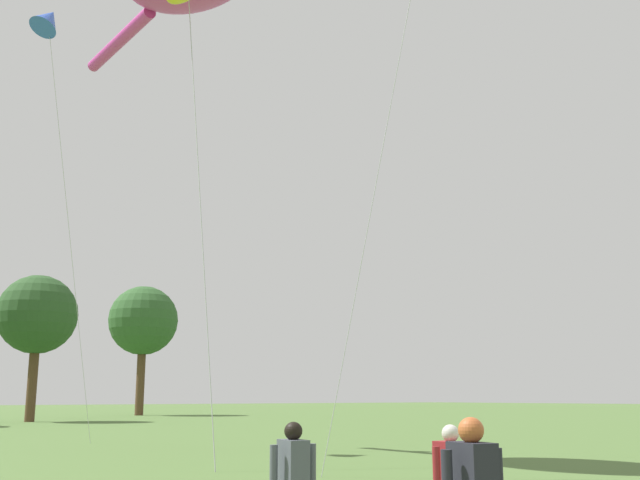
% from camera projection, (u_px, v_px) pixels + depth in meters
% --- Properties ---
extents(small_kite_delta_white, '(4.11, 3.27, 14.82)m').
position_uv_depth(small_kite_delta_white, '(48.00, 21.00, 25.68)').
color(small_kite_delta_white, blue).
rests_on(small_kite_delta_white, ground).
extents(tree_oak_left, '(5.29, 5.29, 9.69)m').
position_uv_depth(tree_oak_left, '(37.00, 315.00, 50.63)').
color(tree_oak_left, '#513823').
rests_on(tree_oak_left, ground).
extents(tree_shrub_far, '(6.16, 6.16, 11.40)m').
position_uv_depth(tree_shrub_far, '(143.00, 321.00, 67.67)').
color(tree_shrub_far, '#513823').
rests_on(tree_shrub_far, ground).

